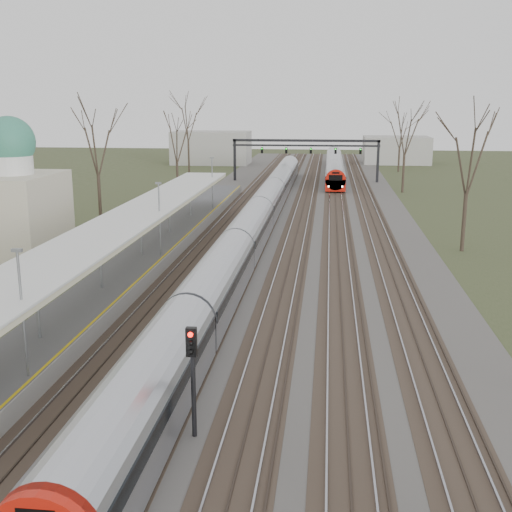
# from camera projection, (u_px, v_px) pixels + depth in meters

# --- Properties ---
(track_bed) EXTENTS (24.00, 160.00, 0.22)m
(track_bed) POSITION_uv_depth(u_px,v_px,m) (294.00, 218.00, 63.63)
(track_bed) COLOR #474442
(track_bed) RESTS_ON ground
(platform) EXTENTS (3.50, 69.00, 1.00)m
(platform) POSITION_uv_depth(u_px,v_px,m) (155.00, 251.00, 47.64)
(platform) COLOR #9E9B93
(platform) RESTS_ON ground
(canopy) EXTENTS (4.10, 50.00, 3.11)m
(canopy) POSITION_uv_depth(u_px,v_px,m) (136.00, 216.00, 42.48)
(canopy) COLOR slate
(canopy) RESTS_ON platform
(signal_gantry) EXTENTS (21.00, 0.59, 6.08)m
(signal_gantry) POSITION_uv_depth(u_px,v_px,m) (306.00, 148.00, 91.46)
(signal_gantry) COLOR black
(signal_gantry) RESTS_ON ground
(tree_west_far) EXTENTS (5.50, 5.50, 11.33)m
(tree_west_far) POSITION_uv_depth(u_px,v_px,m) (96.00, 140.00, 56.89)
(tree_west_far) COLOR #2D231C
(tree_west_far) RESTS_ON ground
(tree_east_far) EXTENTS (5.00, 5.00, 10.30)m
(tree_east_far) POSITION_uv_depth(u_px,v_px,m) (469.00, 157.00, 47.88)
(tree_east_far) COLOR #2D231C
(tree_east_far) RESTS_ON ground
(train_near) EXTENTS (2.62, 90.21, 3.05)m
(train_near) POSITION_uv_depth(u_px,v_px,m) (259.00, 214.00, 57.49)
(train_near) COLOR #A3A5AD
(train_near) RESTS_ON ground
(train_far) EXTENTS (2.62, 45.21, 3.05)m
(train_far) POSITION_uv_depth(u_px,v_px,m) (334.00, 165.00, 101.81)
(train_far) COLOR #A3A5AD
(train_far) RESTS_ON ground
(signal_post) EXTENTS (0.35, 0.45, 4.10)m
(signal_post) POSITION_uv_depth(u_px,v_px,m) (192.00, 366.00, 21.40)
(signal_post) COLOR black
(signal_post) RESTS_ON ground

